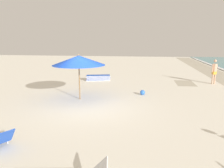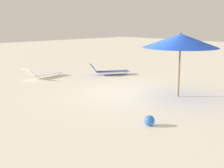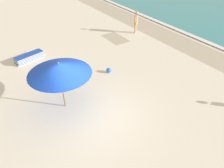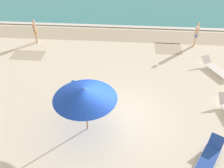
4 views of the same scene
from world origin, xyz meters
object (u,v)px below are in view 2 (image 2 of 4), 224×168
(beach_umbrella, at_px, (181,41))
(sun_lounger_near_water_left, at_px, (109,71))
(sun_lounger_beside_umbrella, at_px, (43,73))
(beach_ball, at_px, (149,121))

(beach_umbrella, relative_size, sun_lounger_near_water_left, 1.33)
(sun_lounger_beside_umbrella, height_order, beach_ball, sun_lounger_beside_umbrella)
(sun_lounger_near_water_left, bearing_deg, sun_lounger_beside_umbrella, 90.69)
(beach_ball, bearing_deg, sun_lounger_near_water_left, -35.39)
(sun_lounger_beside_umbrella, xyz_separation_m, sun_lounger_near_water_left, (-1.70, -2.90, 0.01))
(beach_umbrella, bearing_deg, sun_lounger_beside_umbrella, 12.75)
(sun_lounger_near_water_left, height_order, beach_ball, sun_lounger_near_water_left)
(beach_umbrella, height_order, sun_lounger_near_water_left, beach_umbrella)
(sun_lounger_beside_umbrella, distance_m, sun_lounger_near_water_left, 3.36)
(sun_lounger_beside_umbrella, relative_size, beach_ball, 7.47)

